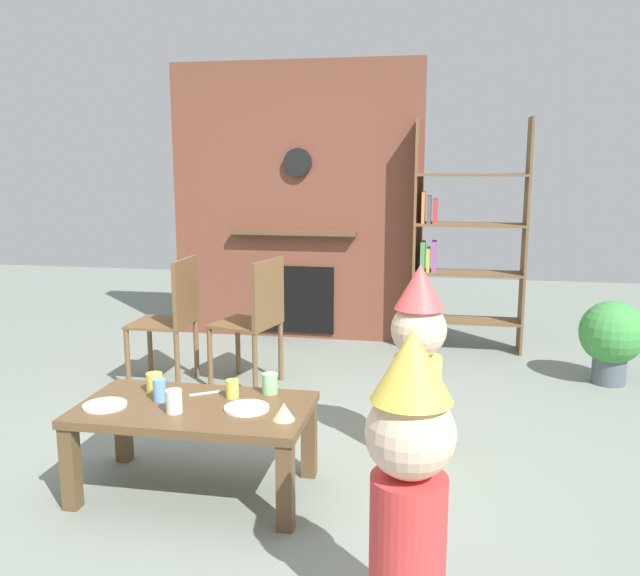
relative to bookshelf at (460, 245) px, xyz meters
The scene contains 18 objects.
ground_plane 2.73m from the bookshelf, 111.62° to the right, with size 12.00×12.00×0.00m, color gray.
brick_fireplace_feature 1.46m from the bookshelf, behind, with size 2.20×0.28×2.40m.
bookshelf is the anchor object (origin of this frame).
coffee_table 3.08m from the bookshelf, 114.46° to the right, with size 1.08×0.60×0.43m.
paper_cup_near_left 3.05m from the bookshelf, 120.11° to the right, with size 0.08×0.08×0.09m, color #F2CC4C.
paper_cup_near_right 2.89m from the bookshelf, 112.88° to the right, with size 0.06×0.06×0.09m, color #F2CC4C.
paper_cup_center 3.18m from the bookshelf, 114.56° to the right, with size 0.07×0.07×0.11m, color silver.
paper_cup_far_left 3.12m from the bookshelf, 117.67° to the right, with size 0.06×0.06×0.11m, color #669EE0.
paper_cup_far_right 2.74m from the bookshelf, 110.48° to the right, with size 0.08×0.08×0.10m, color #8CD18C.
paper_plate_front 2.98m from the bookshelf, 109.85° to the right, with size 0.21×0.21×0.01m, color white.
paper_plate_rear 3.33m from the bookshelf, 120.14° to the right, with size 0.20×0.20×0.01m, color white.
birthday_cake_slice 3.00m from the bookshelf, 105.68° to the right, with size 0.10×0.10×0.08m, color #EAC68C.
table_fork 2.93m from the bookshelf, 115.84° to the right, with size 0.15×0.02×0.01m, color silver.
child_with_cone_hat 3.59m from the bookshelf, 93.59° to the right, with size 0.29×0.29×1.05m.
child_in_pink 2.24m from the bookshelf, 96.42° to the right, with size 0.29×0.29×1.04m.
dining_chair_left 2.38m from the bookshelf, 146.63° to the right, with size 0.40×0.40×0.90m.
dining_chair_middle 1.89m from the bookshelf, 138.41° to the right, with size 0.49×0.49×0.90m.
potted_plant_tall 1.39m from the bookshelf, 34.43° to the right, with size 0.45×0.45×0.60m.
Camera 1 is at (0.80, -3.16, 1.54)m, focal length 37.40 mm.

